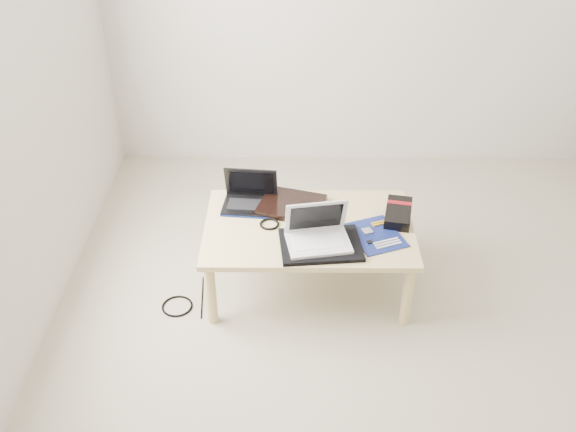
{
  "coord_description": "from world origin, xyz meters",
  "views": [
    {
      "loc": [
        -0.75,
        -2.2,
        2.36
      ],
      "look_at": [
        -0.76,
        0.55,
        0.46
      ],
      "focal_mm": 40.0,
      "sensor_mm": 36.0,
      "label": 1
    }
  ],
  "objects_px": {
    "white_laptop": "(318,234)",
    "gpu_box": "(398,213)",
    "netbook": "(250,198)",
    "coffee_table": "(309,233)"
  },
  "relations": [
    {
      "from": "coffee_table",
      "to": "netbook",
      "type": "xyz_separation_m",
      "value": [
        -0.32,
        0.2,
        0.09
      ]
    },
    {
      "from": "white_laptop",
      "to": "gpu_box",
      "type": "xyz_separation_m",
      "value": [
        0.44,
        0.24,
        -0.04
      ]
    },
    {
      "from": "white_laptop",
      "to": "coffee_table",
      "type": "bearing_deg",
      "value": 103.93
    },
    {
      "from": "white_laptop",
      "to": "gpu_box",
      "type": "relative_size",
      "value": 1.2
    },
    {
      "from": "coffee_table",
      "to": "gpu_box",
      "type": "bearing_deg",
      "value": 9.54
    },
    {
      "from": "gpu_box",
      "to": "netbook",
      "type": "bearing_deg",
      "value": 171.75
    },
    {
      "from": "netbook",
      "to": "gpu_box",
      "type": "height_order",
      "value": "netbook"
    },
    {
      "from": "netbook",
      "to": "coffee_table",
      "type": "bearing_deg",
      "value": -31.57
    },
    {
      "from": "netbook",
      "to": "gpu_box",
      "type": "xyz_separation_m",
      "value": [
        0.8,
        -0.12,
        -0.02
      ]
    },
    {
      "from": "netbook",
      "to": "white_laptop",
      "type": "bearing_deg",
      "value": -44.77
    }
  ]
}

